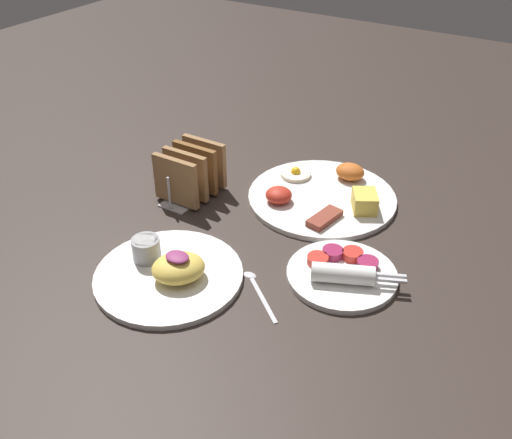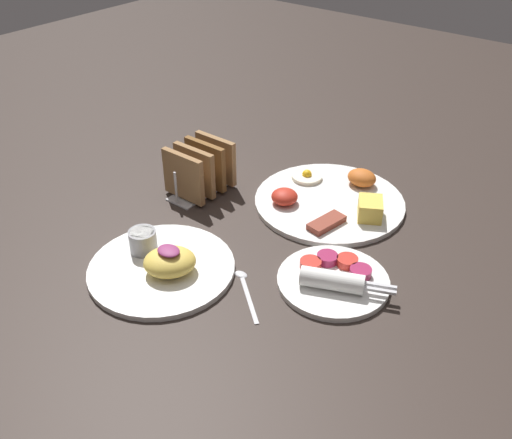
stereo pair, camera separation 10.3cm
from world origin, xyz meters
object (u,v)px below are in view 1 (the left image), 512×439
plate_breakfast (324,195)px  plate_foreground (169,270)px  plate_condiments (342,272)px  toast_rack (191,173)px

plate_breakfast → plate_foreground: size_ratio=1.20×
plate_condiments → toast_rack: (-0.37, 0.08, 0.04)m
plate_breakfast → toast_rack: 0.27m
plate_foreground → toast_rack: bearing=118.5°
plate_foreground → plate_condiments: bearing=31.3°
plate_foreground → toast_rack: 0.27m
plate_condiments → plate_foreground: plate_foreground is taller
plate_breakfast → plate_foreground: bearing=-107.4°
plate_condiments → plate_foreground: size_ratio=0.80×
plate_condiments → plate_foreground: (-0.24, -0.15, 0.00)m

